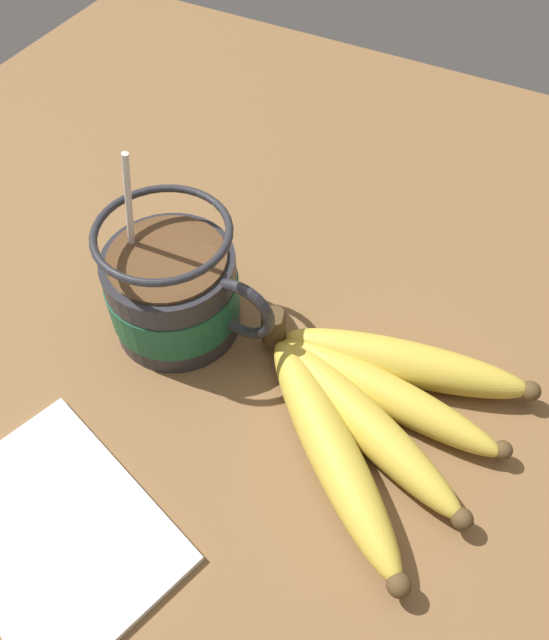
% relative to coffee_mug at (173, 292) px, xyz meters
% --- Properties ---
extents(table, '(0.99, 0.99, 0.03)m').
position_rel_coffee_mug_xyz_m(table, '(0.07, 0.00, -0.06)').
color(table, brown).
rests_on(table, ground).
extents(coffee_mug, '(0.14, 0.11, 0.17)m').
position_rel_coffee_mug_xyz_m(coffee_mug, '(0.00, 0.00, 0.00)').
color(coffee_mug, '#28282D').
rests_on(coffee_mug, table).
extents(banana_bunch, '(0.21, 0.21, 0.04)m').
position_rel_coffee_mug_xyz_m(banana_bunch, '(0.18, -0.01, -0.03)').
color(banana_bunch, '#4C381E').
rests_on(banana_bunch, table).
extents(napkin, '(0.20, 0.16, 0.01)m').
position_rel_coffee_mug_xyz_m(napkin, '(0.02, -0.19, -0.04)').
color(napkin, white).
rests_on(napkin, table).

